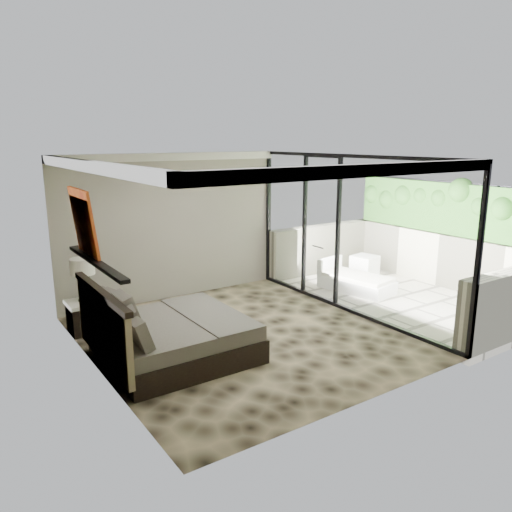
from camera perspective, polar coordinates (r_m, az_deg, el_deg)
floor at (r=8.00m, az=-1.52°, el=-9.21°), size 5.00×5.00×0.00m
ceiling at (r=7.40m, az=-1.65°, el=11.17°), size 4.50×5.00×0.02m
back_wall at (r=9.73m, az=-9.49°, el=3.28°), size 4.50×0.02×2.80m
left_wall at (r=6.69m, az=-18.00°, el=-1.77°), size 0.02×5.00×2.80m
glass_wall at (r=8.96m, az=10.65°, el=2.37°), size 0.08×5.00×2.80m
terrace_slab at (r=10.40m, az=16.24°, el=-4.72°), size 3.00×5.00×0.12m
parapet_far at (r=11.29m, az=20.85°, el=-0.45°), size 0.30×5.00×1.10m
foliage_hedge at (r=11.10m, az=21.32°, el=5.07°), size 0.36×4.60×1.10m
picture_ledge at (r=6.77m, az=-17.82°, el=-0.70°), size 0.12×2.20×0.05m
bed at (r=7.25m, az=-10.00°, el=-9.03°), size 2.04×1.97×1.12m
nightstand at (r=8.57m, az=-18.96°, el=-6.53°), size 0.66×0.66×0.53m
table_lamp at (r=8.41m, az=-19.18°, el=-1.93°), size 0.38×0.38×0.69m
abstract_canvas at (r=7.05m, az=-19.11°, el=3.68°), size 0.13×0.90×0.90m
framed_print at (r=7.10m, az=-18.64°, el=2.56°), size 0.11×0.50×0.60m
ottoman at (r=11.50m, az=12.29°, el=-1.18°), size 0.59×0.59×0.50m
lounger at (r=10.51m, az=11.20°, el=-2.88°), size 1.01×1.60×0.58m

